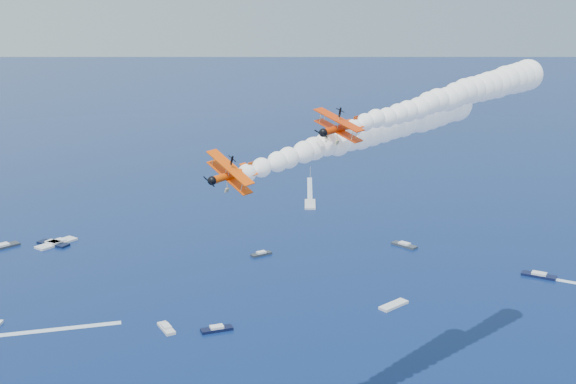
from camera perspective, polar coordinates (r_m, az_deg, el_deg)
biplane_lead at (r=104.53m, az=4.15°, el=5.11°), size 8.84×10.45×7.96m
biplane_trail at (r=95.03m, az=-4.55°, el=1.38°), size 8.48×10.35×8.50m
smoke_trail_lead at (r=125.67m, az=12.92°, el=7.41°), size 55.84×13.93×10.18m
smoke_trail_trail at (r=113.79m, az=6.28°, el=4.69°), size 55.95×16.05×10.18m
spectator_boats at (r=203.15m, az=-14.92°, el=-7.63°), size 218.81×180.27×0.70m
boat_wakes at (r=223.70m, az=3.65°, el=-5.08°), size 168.31×172.49×0.04m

